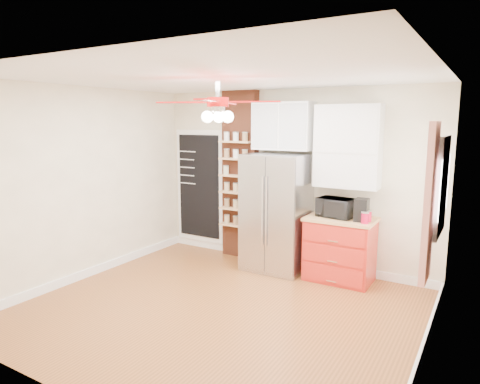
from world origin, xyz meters
The scene contains 21 objects.
floor centered at (0.00, 0.00, 0.00)m, with size 4.50×4.50×0.00m, color brown.
ceiling centered at (0.00, 0.00, 2.70)m, with size 4.50×4.50×0.00m, color white.
wall_back centered at (0.00, 2.00, 1.35)m, with size 4.50×0.02×2.70m, color #F2E6C2.
wall_front centered at (0.00, -2.00, 1.35)m, with size 4.50×0.02×2.70m, color #F2E6C2.
wall_left centered at (-2.25, 0.00, 1.35)m, with size 0.02×4.00×2.70m, color #F2E6C2.
wall_right centered at (2.25, 0.00, 1.35)m, with size 0.02×4.00×2.70m, color #F2E6C2.
chalkboard centered at (-1.70, 1.96, 1.10)m, with size 0.95×0.05×1.95m.
brick_pillar centered at (-0.85, 1.92, 1.35)m, with size 0.60×0.16×2.70m, color brown.
fridge centered at (-0.05, 1.63, 0.88)m, with size 0.90×0.70×1.75m, color silver.
upper_glass_cabinet centered at (-0.05, 1.82, 2.15)m, with size 0.90×0.35×0.70m, color white.
red_cabinet centered at (0.92, 1.68, 0.45)m, with size 0.94×0.64×0.90m.
upper_shelf_unit centered at (0.92, 1.85, 1.88)m, with size 0.90×0.30×1.15m, color white.
window centered at (2.23, 0.90, 1.55)m, with size 0.04×0.75×1.05m, color white.
curtain centered at (2.18, 0.35, 1.45)m, with size 0.06×0.40×1.55m, color red.
ceiling_fan centered at (0.00, 0.00, 2.42)m, with size 1.40×1.40×0.44m.
toaster_oven centered at (0.84, 1.68, 1.03)m, with size 0.48×0.33×0.27m, color black.
coffee_maker centered at (1.21, 1.61, 1.05)m, with size 0.17×0.20×0.31m, color black.
canister_left centered at (1.29, 1.51, 0.97)m, with size 0.10×0.10×0.14m, color #B3092E.
canister_right centered at (1.29, 1.65, 0.97)m, with size 0.10×0.10×0.14m, color red.
pantry_jar_oats centered at (-1.02, 1.76, 1.44)m, with size 0.09×0.09×0.13m, color #C2BB94.
pantry_jar_beans centered at (-0.67, 1.78, 1.44)m, with size 0.09×0.09×0.14m, color brown.
Camera 1 is at (2.67, -4.01, 2.23)m, focal length 32.00 mm.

